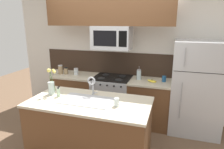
{
  "coord_description": "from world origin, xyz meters",
  "views": [
    {
      "loc": [
        1.16,
        -2.83,
        2.04
      ],
      "look_at": [
        0.19,
        0.27,
        1.16
      ],
      "focal_mm": 32.0,
      "sensor_mm": 36.0,
      "label": 1
    }
  ],
  "objects": [
    {
      "name": "flower_vase",
      "position": [
        -0.63,
        -0.28,
        1.04
      ],
      "size": [
        0.15,
        0.11,
        0.43
      ],
      "color": "silver",
      "rests_on": "island_counter"
    },
    {
      "name": "ground_plane",
      "position": [
        0.0,
        0.0,
        0.0
      ],
      "size": [
        10.0,
        10.0,
        0.0
      ],
      "primitive_type": "plane",
      "color": "brown"
    },
    {
      "name": "back_counter_right",
      "position": [
        0.77,
        0.9,
        0.46
      ],
      "size": [
        0.81,
        0.65,
        0.91
      ],
      "color": "brown",
      "rests_on": "ground"
    },
    {
      "name": "upper_cabinet_band",
      "position": [
        -0.05,
        0.85,
        2.24
      ],
      "size": [
        2.43,
        0.34,
        0.6
      ],
      "primitive_type": "cube",
      "color": "brown"
    },
    {
      "name": "sink_faucet",
      "position": [
        -0.0,
        -0.13,
        1.11
      ],
      "size": [
        0.14,
        0.14,
        0.31
      ],
      "color": "#B7BABF",
      "rests_on": "island_counter"
    },
    {
      "name": "rear_partition",
      "position": [
        0.3,
        1.28,
        1.3
      ],
      "size": [
        5.2,
        0.1,
        2.6
      ],
      "primitive_type": "cube",
      "color": "silver",
      "rests_on": "ground"
    },
    {
      "name": "stove_range",
      "position": [
        0.0,
        0.9,
        0.46
      ],
      "size": [
        0.76,
        0.64,
        0.93
      ],
      "color": "#B7BABF",
      "rests_on": "ground"
    },
    {
      "name": "island_counter",
      "position": [
        0.04,
        -0.35,
        0.46
      ],
      "size": [
        1.78,
        0.9,
        0.91
      ],
      "color": "brown",
      "rests_on": "ground"
    },
    {
      "name": "dish_soap_bottle",
      "position": [
        -0.48,
        -0.33,
        0.98
      ],
      "size": [
        0.06,
        0.05,
        0.16
      ],
      "color": "beige",
      "rests_on": "island_counter"
    },
    {
      "name": "kitchen_sink",
      "position": [
        -0.01,
        -0.35,
        0.84
      ],
      "size": [
        0.76,
        0.44,
        0.16
      ],
      "color": "#ADAFB5",
      "rests_on": "island_counter"
    },
    {
      "name": "back_counter_left",
      "position": [
        -0.82,
        0.9,
        0.46
      ],
      "size": [
        0.92,
        0.65,
        0.91
      ],
      "color": "brown",
      "rests_on": "ground"
    },
    {
      "name": "microwave",
      "position": [
        0.0,
        0.88,
        1.72
      ],
      "size": [
        0.74,
        0.4,
        0.44
      ],
      "color": "#B7BABF"
    },
    {
      "name": "storage_jar_short",
      "position": [
        -0.81,
        0.9,
        0.98
      ],
      "size": [
        0.1,
        0.1,
        0.14
      ],
      "color": "silver",
      "rests_on": "back_counter_left"
    },
    {
      "name": "drinking_glass",
      "position": [
        0.47,
        -0.41,
        0.97
      ],
      "size": [
        0.07,
        0.07,
        0.12
      ],
      "color": "silver",
      "rests_on": "island_counter"
    },
    {
      "name": "coffee_tin",
      "position": [
        1.02,
        0.95,
        0.97
      ],
      "size": [
        0.08,
        0.08,
        0.11
      ],
      "primitive_type": "cylinder",
      "color": "#1E5184",
      "rests_on": "back_counter_right"
    },
    {
      "name": "splash_band",
      "position": [
        0.0,
        1.22,
        1.15
      ],
      "size": [
        3.32,
        0.01,
        0.48
      ],
      "primitive_type": "cube",
      "color": "#332319",
      "rests_on": "rear_partition"
    },
    {
      "name": "refrigerator",
      "position": [
        1.6,
        0.92,
        0.85
      ],
      "size": [
        0.88,
        0.74,
        1.71
      ],
      "color": "#B7BABF",
      "rests_on": "ground"
    },
    {
      "name": "french_press",
      "position": [
        0.54,
        0.96,
        1.01
      ],
      "size": [
        0.09,
        0.09,
        0.27
      ],
      "color": "silver",
      "rests_on": "back_counter_right"
    },
    {
      "name": "banana_bunch",
      "position": [
        0.81,
        0.84,
        0.93
      ],
      "size": [
        0.19,
        0.12,
        0.08
      ],
      "color": "yellow",
      "rests_on": "back_counter_right"
    },
    {
      "name": "storage_jar_tall",
      "position": [
        -1.17,
        0.86,
        1.01
      ],
      "size": [
        0.1,
        0.1,
        0.2
      ],
      "color": "#997F5B",
      "rests_on": "back_counter_left"
    },
    {
      "name": "storage_jar_medium",
      "position": [
        -1.05,
        0.89,
        0.98
      ],
      "size": [
        0.09,
        0.09,
        0.15
      ],
      "color": "#997F5B",
      "rests_on": "back_counter_left"
    }
  ]
}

